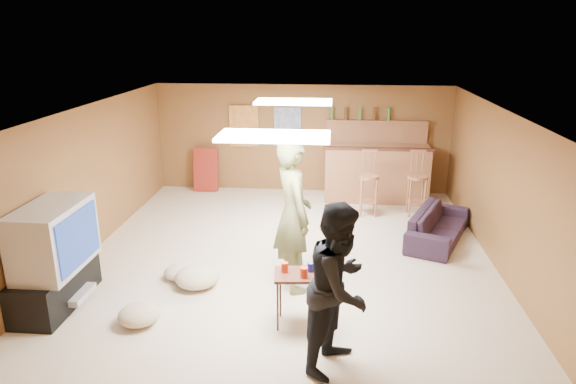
# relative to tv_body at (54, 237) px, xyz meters

# --- Properties ---
(ground) EXTENTS (7.00, 7.00, 0.00)m
(ground) POSITION_rel_tv_body_xyz_m (2.65, 1.50, -0.90)
(ground) COLOR beige
(ground) RESTS_ON ground
(ceiling) EXTENTS (6.00, 7.00, 0.02)m
(ceiling) POSITION_rel_tv_body_xyz_m (2.65, 1.50, 1.30)
(ceiling) COLOR silver
(ceiling) RESTS_ON ground
(wall_back) EXTENTS (6.00, 0.02, 2.20)m
(wall_back) POSITION_rel_tv_body_xyz_m (2.65, 5.00, 0.20)
(wall_back) COLOR brown
(wall_back) RESTS_ON ground
(wall_front) EXTENTS (6.00, 0.02, 2.20)m
(wall_front) POSITION_rel_tv_body_xyz_m (2.65, -2.00, 0.20)
(wall_front) COLOR brown
(wall_front) RESTS_ON ground
(wall_left) EXTENTS (0.02, 7.00, 2.20)m
(wall_left) POSITION_rel_tv_body_xyz_m (-0.35, 1.50, 0.20)
(wall_left) COLOR brown
(wall_left) RESTS_ON ground
(wall_right) EXTENTS (0.02, 7.00, 2.20)m
(wall_right) POSITION_rel_tv_body_xyz_m (5.65, 1.50, 0.20)
(wall_right) COLOR brown
(wall_right) RESTS_ON ground
(tv_stand) EXTENTS (0.55, 1.30, 0.50)m
(tv_stand) POSITION_rel_tv_body_xyz_m (-0.07, 0.00, -0.65)
(tv_stand) COLOR black
(tv_stand) RESTS_ON ground
(dvd_box) EXTENTS (0.35, 0.50, 0.08)m
(dvd_box) POSITION_rel_tv_body_xyz_m (0.15, 0.00, -0.75)
(dvd_box) COLOR #B2B2B7
(dvd_box) RESTS_ON tv_stand
(tv_body) EXTENTS (0.60, 1.10, 0.80)m
(tv_body) POSITION_rel_tv_body_xyz_m (0.00, 0.00, 0.00)
(tv_body) COLOR #B2B2B7
(tv_body) RESTS_ON tv_stand
(tv_screen) EXTENTS (0.02, 0.95, 0.65)m
(tv_screen) POSITION_rel_tv_body_xyz_m (0.31, 0.00, 0.00)
(tv_screen) COLOR navy
(tv_screen) RESTS_ON tv_body
(bar_counter) EXTENTS (2.00, 0.60, 1.10)m
(bar_counter) POSITION_rel_tv_body_xyz_m (4.15, 4.45, -0.35)
(bar_counter) COLOR brown
(bar_counter) RESTS_ON ground
(bar_lip) EXTENTS (2.10, 0.12, 0.05)m
(bar_lip) POSITION_rel_tv_body_xyz_m (4.15, 4.20, 0.20)
(bar_lip) COLOR #3D1D13
(bar_lip) RESTS_ON bar_counter
(bar_shelf) EXTENTS (2.00, 0.18, 0.05)m
(bar_shelf) POSITION_rel_tv_body_xyz_m (4.15, 4.90, 0.60)
(bar_shelf) COLOR brown
(bar_shelf) RESTS_ON bar_backing
(bar_backing) EXTENTS (2.00, 0.14, 0.60)m
(bar_backing) POSITION_rel_tv_body_xyz_m (4.15, 4.92, 0.30)
(bar_backing) COLOR brown
(bar_backing) RESTS_ON bar_counter
(poster_left) EXTENTS (0.60, 0.03, 0.85)m
(poster_left) POSITION_rel_tv_body_xyz_m (1.45, 4.96, 0.45)
(poster_left) COLOR #BF3F26
(poster_left) RESTS_ON wall_back
(poster_right) EXTENTS (0.55, 0.03, 0.80)m
(poster_right) POSITION_rel_tv_body_xyz_m (2.35, 4.96, 0.45)
(poster_right) COLOR #334C99
(poster_right) RESTS_ON wall_back
(folding_chair_stack) EXTENTS (0.50, 0.26, 0.91)m
(folding_chair_stack) POSITION_rel_tv_body_xyz_m (0.65, 4.80, -0.45)
(folding_chair_stack) COLOR maroon
(folding_chair_stack) RESTS_ON ground
(ceiling_panel_front) EXTENTS (1.20, 0.60, 0.04)m
(ceiling_panel_front) POSITION_rel_tv_body_xyz_m (2.65, 0.00, 1.27)
(ceiling_panel_front) COLOR white
(ceiling_panel_front) RESTS_ON ceiling
(ceiling_panel_back) EXTENTS (1.20, 0.60, 0.04)m
(ceiling_panel_back) POSITION_rel_tv_body_xyz_m (2.65, 2.70, 1.27)
(ceiling_panel_back) COLOR white
(ceiling_panel_back) RESTS_ON ceiling
(person_olive) EXTENTS (0.73, 0.86, 2.01)m
(person_olive) POSITION_rel_tv_body_xyz_m (2.80, 0.72, 0.11)
(person_olive) COLOR brown
(person_olive) RESTS_ON ground
(person_black) EXTENTS (0.95, 1.04, 1.73)m
(person_black) POSITION_rel_tv_body_xyz_m (3.39, -0.87, -0.04)
(person_black) COLOR black
(person_black) RESTS_ON ground
(sofa) EXTENTS (1.29, 1.85, 0.50)m
(sofa) POSITION_rel_tv_body_xyz_m (5.00, 2.48, -0.65)
(sofa) COLOR black
(sofa) RESTS_ON ground
(tray_table) EXTENTS (0.53, 0.44, 0.65)m
(tray_table) POSITION_rel_tv_body_xyz_m (2.91, -0.19, -0.58)
(tray_table) COLOR #3D1D13
(tray_table) RESTS_ON ground
(cup_red_near) EXTENTS (0.11, 0.11, 0.11)m
(cup_red_near) POSITION_rel_tv_body_xyz_m (2.78, -0.15, -0.20)
(cup_red_near) COLOR red
(cup_red_near) RESTS_ON tray_table
(cup_red_far) EXTENTS (0.10, 0.10, 0.12)m
(cup_red_far) POSITION_rel_tv_body_xyz_m (3.00, -0.27, -0.19)
(cup_red_far) COLOR red
(cup_red_far) RESTS_ON tray_table
(cup_blue) EXTENTS (0.09, 0.09, 0.11)m
(cup_blue) POSITION_rel_tv_body_xyz_m (3.07, -0.12, -0.20)
(cup_blue) COLOR navy
(cup_blue) RESTS_ON tray_table
(bar_stool_left) EXTENTS (0.42, 0.42, 1.25)m
(bar_stool_left) POSITION_rel_tv_body_xyz_m (3.95, 3.60, -0.27)
(bar_stool_left) COLOR brown
(bar_stool_left) RESTS_ON ground
(bar_stool_right) EXTENTS (0.44, 0.44, 1.22)m
(bar_stool_right) POSITION_rel_tv_body_xyz_m (4.82, 3.66, -0.29)
(bar_stool_right) COLOR brown
(bar_stool_right) RESTS_ON ground
(cushion_near_tv) EXTENTS (0.77, 0.77, 0.26)m
(cushion_near_tv) POSITION_rel_tv_body_xyz_m (1.54, 0.62, -0.77)
(cushion_near_tv) COLOR tan
(cushion_near_tv) RESTS_ON ground
(cushion_mid) EXTENTS (0.51, 0.51, 0.19)m
(cushion_mid) POSITION_rel_tv_body_xyz_m (1.25, 0.81, -0.80)
(cushion_mid) COLOR tan
(cushion_mid) RESTS_ON ground
(cushion_far) EXTENTS (0.53, 0.53, 0.22)m
(cushion_far) POSITION_rel_tv_body_xyz_m (1.10, -0.32, -0.79)
(cushion_far) COLOR tan
(cushion_far) RESTS_ON ground
(bottle_row) EXTENTS (1.20, 0.08, 0.26)m
(bottle_row) POSITION_rel_tv_body_xyz_m (3.81, 4.88, 0.75)
(bottle_row) COLOR #3F7233
(bottle_row) RESTS_ON bar_shelf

